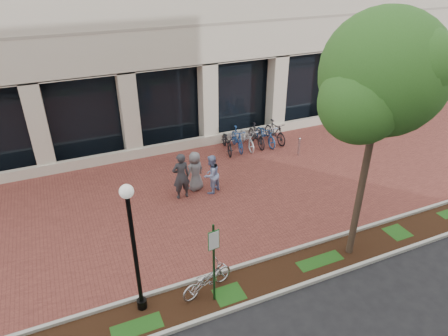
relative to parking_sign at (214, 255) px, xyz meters
name	(u,v)px	position (x,y,z in m)	size (l,w,h in m)	color
ground	(208,194)	(1.92, 5.42, -1.70)	(120.00, 120.00, 0.00)	black
brick_plaza	(208,194)	(1.92, 5.42, -1.70)	(40.00, 9.00, 0.01)	brown
planting_strip	(269,277)	(1.92, 0.17, -1.70)	(40.00, 1.50, 0.01)	black
curb_plaza_side	(258,261)	(1.92, 0.92, -1.64)	(40.00, 0.12, 0.12)	#AAABA1
curb_street_side	(282,292)	(1.92, -0.58, -1.64)	(40.00, 0.12, 0.12)	#AAABA1
parking_sign	(214,255)	(0.00, 0.00, 0.00)	(0.34, 0.07, 2.71)	#153B1A
lamppost	(134,244)	(-2.00, 0.57, 0.62)	(0.36, 0.36, 4.10)	black
street_tree	(383,81)	(5.05, 0.17, 4.19)	(4.13, 3.44, 7.84)	#4D392C
locked_bicycle	(207,279)	(-0.06, 0.43, -1.24)	(0.62, 1.77, 0.93)	#B3B3B8
pedestrian_left	(181,176)	(0.88, 5.65, -0.70)	(0.73, 0.48, 2.00)	#2A2B30
pedestrian_mid	(211,174)	(2.14, 5.53, -0.85)	(0.83, 0.64, 1.70)	#889ACB
pedestrian_right	(195,171)	(1.61, 6.01, -0.83)	(0.85, 0.55, 1.74)	slate
bollard	(299,146)	(7.38, 6.98, -1.22)	(0.12, 0.12, 0.95)	#ACACB1
bike_rack_cluster	(251,137)	(5.69, 8.82, -1.15)	(3.62, 2.10, 1.16)	black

